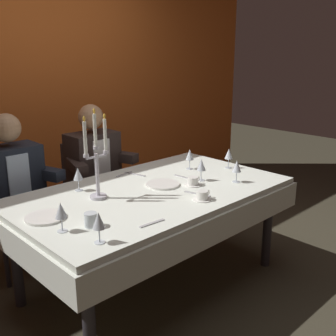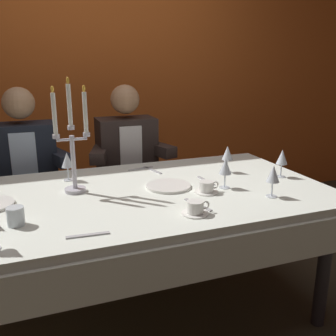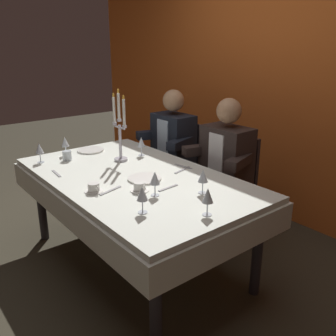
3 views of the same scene
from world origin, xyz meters
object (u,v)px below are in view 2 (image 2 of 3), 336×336
Objects in this scene: wine_glass_2 at (273,175)px; wine_glass_5 at (227,154)px; candelabra at (72,147)px; wine_glass_1 at (282,158)px; coffee_cup_1 at (207,188)px; dining_table at (149,211)px; water_tumbler_0 at (16,216)px; wine_glass_0 at (225,167)px; seated_diner_0 at (25,162)px; seated_diner_1 at (126,153)px; coffee_cup_0 at (195,208)px; dinner_plate_1 at (168,186)px; wine_glass_3 at (67,161)px.

wine_glass_2 is 0.47m from wine_glass_5.
candelabra reaches higher than wine_glass_2.
wine_glass_1 is 0.55m from coffee_cup_1.
water_tumbler_0 is (-0.65, -0.23, 0.16)m from dining_table.
wine_glass_0 is at bearing 127.14° from wine_glass_2.
candelabra is at bearing 162.55° from dining_table.
candelabra is 0.84m from seated_diner_0.
seated_diner_1 is at bearing 58.41° from candelabra.
water_tumbler_0 is at bearing 168.53° from coffee_cup_0.
dining_table is 0.67m from wine_glass_2.
coffee_cup_1 is at bearing -21.59° from candelabra.
seated_diner_1 reaches higher than wine_glass_2.
seated_diner_0 is (-1.17, 1.19, -0.12)m from wine_glass_2.
coffee_cup_1 is 0.11× the size of seated_diner_1.
dinner_plate_1 is at bearing 6.80° from dining_table.
seated_diner_0 is at bearing 134.31° from wine_glass_2.
wine_glass_2 is 1.00× the size of wine_glass_5.
seated_diner_1 is at bearing 89.62° from coffee_cup_0.
water_tumbler_0 reaches higher than dinner_plate_1.
dining_table is 14.70× the size of coffee_cup_0.
wine_glass_2 is 0.47m from coffee_cup_0.
dinner_plate_1 is 1.47× the size of wine_glass_5.
coffee_cup_1 is at bearing 54.18° from coffee_cup_0.
dinner_plate_1 is 1.47× the size of wine_glass_3.
coffee_cup_0 is at bearing -11.47° from water_tumbler_0.
wine_glass_1 is at bearing 46.69° from wine_glass_2.
candelabra is 2.43× the size of dinner_plate_1.
wine_glass_3 is at bearing 123.83° from coffee_cup_0.
coffee_cup_0 is 0.30m from coffee_cup_1.
dinner_plate_1 is 1.47× the size of wine_glass_2.
dining_table is at bearing 19.14° from water_tumbler_0.
dinner_plate_1 is 0.70m from wine_glass_1.
coffee_cup_1 is 1.04m from seated_diner_1.
coffee_cup_0 is 0.11× the size of seated_diner_0.
coffee_cup_0 is (-0.02, -0.39, 0.02)m from dinner_plate_1.
wine_glass_3 is at bearing 147.25° from dinner_plate_1.
candelabra is 0.49m from water_tumbler_0.
dining_table is 0.42m from coffee_cup_0.
wine_glass_0 reaches higher than dinner_plate_1.
wine_glass_2 is at bearing -52.86° from wine_glass_0.
dinner_plate_1 is at bearing -11.98° from candelabra.
wine_glass_3 is at bearing 150.75° from wine_glass_0.
wine_glass_1 is 1.70m from seated_diner_0.
wine_glass_5 is 2.06× the size of water_tumbler_0.
wine_glass_2 reaches higher than coffee_cup_1.
seated_diner_0 is (-1.17, 0.72, -0.12)m from wine_glass_5.
wine_glass_0 is 0.13× the size of seated_diner_0.
wine_glass_0 and wine_glass_2 have the same top height.
seated_diner_0 is at bearing 146.90° from wine_glass_1.
wine_glass_5 is (0.56, 0.16, 0.23)m from dining_table.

